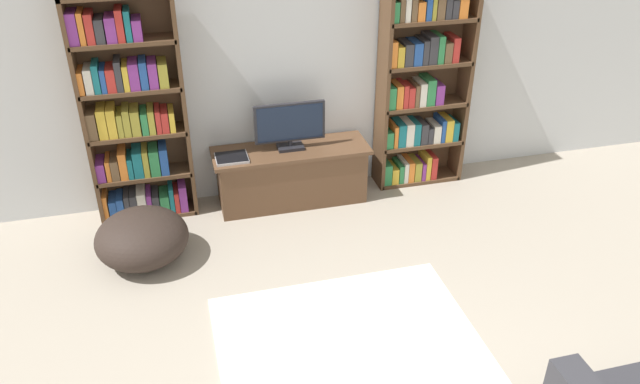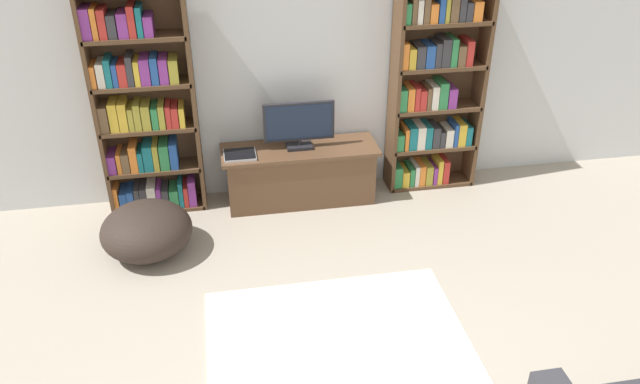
% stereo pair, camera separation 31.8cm
% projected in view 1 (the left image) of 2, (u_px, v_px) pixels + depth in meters
% --- Properties ---
extents(wall_back, '(8.80, 0.06, 2.60)m').
position_uv_depth(wall_back, '(282.00, 60.00, 5.63)').
color(wall_back, silver).
rests_on(wall_back, ground_plane).
extents(bookshelf_left, '(0.86, 0.30, 2.02)m').
position_uv_depth(bookshelf_left, '(132.00, 117.00, 5.35)').
color(bookshelf_left, '#513823').
rests_on(bookshelf_left, ground_plane).
extents(bookshelf_right, '(0.86, 0.30, 2.02)m').
position_uv_depth(bookshelf_right, '(420.00, 86.00, 5.91)').
color(bookshelf_right, '#513823').
rests_on(bookshelf_right, ground_plane).
extents(tv_stand, '(1.45, 0.48, 0.55)m').
position_uv_depth(tv_stand, '(291.00, 175.00, 5.89)').
color(tv_stand, brown).
rests_on(tv_stand, ground_plane).
extents(television, '(0.65, 0.16, 0.45)m').
position_uv_depth(television, '(290.00, 125.00, 5.65)').
color(television, black).
rests_on(television, tv_stand).
extents(laptop, '(0.29, 0.25, 0.03)m').
position_uv_depth(laptop, '(232.00, 158.00, 5.57)').
color(laptop, '#B7B7BC').
rests_on(laptop, tv_stand).
extents(area_rug, '(1.81, 1.73, 0.02)m').
position_uv_depth(area_rug, '(356.00, 359.00, 4.21)').
color(area_rug, white).
rests_on(area_rug, ground_plane).
extents(beanbag_ottoman, '(0.75, 0.75, 0.43)m').
position_uv_depth(beanbag_ottoman, '(142.00, 238.00, 5.09)').
color(beanbag_ottoman, '#2D231E').
rests_on(beanbag_ottoman, ground_plane).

